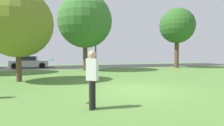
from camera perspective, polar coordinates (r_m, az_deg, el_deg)
ground_plane at (r=8.68m, az=8.28°, el=-8.21°), size 44.00×44.00×0.00m
road_strip at (r=24.05m, az=-8.03°, el=-1.12°), size 44.00×6.40×0.01m
birch_tree_lone at (r=18.78m, az=-8.35°, el=12.73°), size 5.33×5.33×7.57m
maple_tree_near at (r=23.68m, az=19.50°, el=10.73°), size 4.15×4.15×7.08m
maple_tree_far at (r=12.48m, az=-27.14°, el=10.96°), size 4.10×4.10×5.54m
person_thrower at (r=5.53m, az=-6.13°, el=-4.21°), size 0.39×0.36×1.76m
frisbee_disc at (r=6.16m, az=-18.71°, el=0.90°), size 0.27×0.27×0.06m
parked_car_silver at (r=23.59m, az=-24.20°, el=0.12°), size 4.05×2.07×1.37m
street_lamp_post at (r=20.35m, az=-5.06°, el=4.51°), size 0.14×0.14×4.50m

